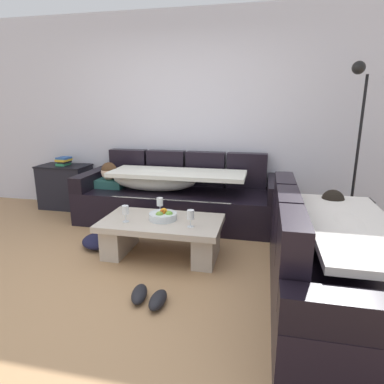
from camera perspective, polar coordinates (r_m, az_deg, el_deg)
ground_plane at (r=3.07m, az=-11.61°, el=-14.76°), size 14.00×14.00×0.00m
back_wall at (r=4.72m, az=-1.68°, el=12.96°), size 9.00×0.10×2.70m
couch_along_wall at (r=4.36m, az=-2.78°, el=-0.84°), size 2.60×0.92×0.88m
couch_near_window at (r=2.76m, az=23.07°, el=-11.40°), size 0.92×1.99×0.88m
coffee_table at (r=3.40m, az=-5.20°, el=-7.06°), size 1.20×0.68×0.38m
fruit_bowl at (r=3.34m, az=-4.96°, el=-4.04°), size 0.28×0.28×0.10m
wine_glass_near_left at (r=3.31m, az=-11.38°, el=-3.15°), size 0.07×0.07×0.17m
wine_glass_near_right at (r=3.11m, az=-0.24°, el=-4.01°), size 0.07×0.07×0.17m
wine_glass_far_back at (r=3.53m, az=-5.54°, el=-1.79°), size 0.07×0.07×0.17m
side_cabinet at (r=5.28m, az=-20.86°, el=0.90°), size 0.72×0.44×0.64m
book_stack_on_cabinet at (r=5.21m, az=-21.14°, el=4.99°), size 0.17×0.22×0.12m
floor_lamp at (r=4.25m, az=26.20°, el=8.12°), size 0.33×0.31×1.95m
pair_of_shoes at (r=2.74m, az=-7.47°, el=-17.42°), size 0.32×0.33×0.09m
crumpled_garment at (r=3.80m, az=-15.92°, el=-8.09°), size 0.49×0.51×0.12m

